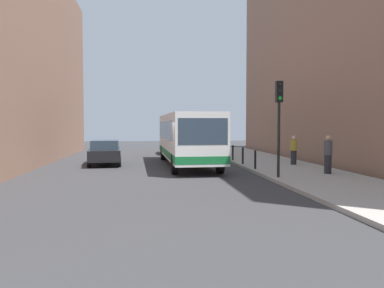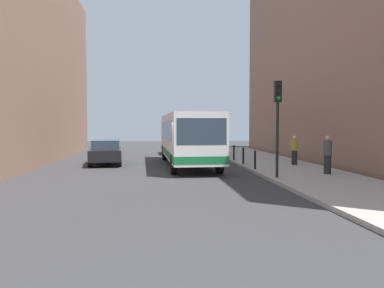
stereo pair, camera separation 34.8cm
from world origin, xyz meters
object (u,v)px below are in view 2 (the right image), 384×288
object	(u,v)px
car_behind_bus	(175,144)
car_beside_bus	(106,152)
bollard_near	(255,160)
traffic_light	(278,110)
bollard_mid	(243,156)
bus	(187,136)
pedestrian_mid_sidewalk	(294,150)
bollard_far	(234,153)
pedestrian_near_signal	(328,155)
bollard_farthest	(226,150)

from	to	relation	value
car_behind_bus	car_beside_bus	bearing A→B (deg)	63.13
car_beside_bus	bollard_near	distance (m)	9.25
traffic_light	bollard_mid	size ratio (longest dim) A/B	4.32
bollard_near	bus	bearing A→B (deg)	131.51
traffic_light	pedestrian_mid_sidewalk	world-z (taller)	traffic_light
bus	car_beside_bus	size ratio (longest dim) A/B	2.45
bollard_mid	bollard_far	world-z (taller)	same
bus	pedestrian_near_signal	distance (m)	8.32
traffic_light	pedestrian_mid_sidewalk	distance (m)	6.16
bollard_mid	pedestrian_near_signal	world-z (taller)	pedestrian_near_signal
pedestrian_mid_sidewalk	car_beside_bus	bearing A→B (deg)	-142.19
bus	bollard_mid	distance (m)	3.47
car_beside_bus	pedestrian_mid_sidewalk	distance (m)	11.12
bollard_mid	bollard_far	distance (m)	2.57
bus	car_behind_bus	bearing A→B (deg)	-90.46
bollard_farthest	pedestrian_mid_sidewalk	distance (m)	6.43
bus	pedestrian_mid_sidewalk	xyz separation A→B (m)	(5.93, -1.61, -0.76)
bollard_near	bollard_farthest	world-z (taller)	same
bus	pedestrian_near_signal	world-z (taller)	bus
bus	bollard_near	size ratio (longest dim) A/B	11.67
bollard_far	pedestrian_near_signal	size ratio (longest dim) A/B	0.54
bus	car_beside_bus	world-z (taller)	bus
traffic_light	bollard_farthest	xyz separation A→B (m)	(-0.10, 10.94, -2.38)
bollard_far	car_beside_bus	bearing A→B (deg)	-176.47
traffic_light	pedestrian_mid_sidewalk	size ratio (longest dim) A/B	2.51
car_beside_bus	bollard_far	world-z (taller)	car_beside_bus
bollard_near	pedestrian_mid_sidewalk	world-z (taller)	pedestrian_mid_sidewalk
car_beside_bus	bollard_mid	size ratio (longest dim) A/B	4.76
bollard_farthest	pedestrian_near_signal	bearing A→B (deg)	-74.36
bollard_near	traffic_light	bearing A→B (deg)	-88.22
car_behind_bus	bollard_farthest	world-z (taller)	car_behind_bus
traffic_light	car_behind_bus	bearing A→B (deg)	101.78
car_beside_bus	pedestrian_near_signal	size ratio (longest dim) A/B	2.57
car_behind_bus	bollard_mid	xyz separation A→B (m)	(3.32, -10.61, -0.16)
bollard_farthest	bus	bearing A→B (deg)	-126.98
car_beside_bus	pedestrian_near_signal	xyz separation A→B (m)	(10.78, -6.90, 0.25)
car_behind_bus	bollard_near	bearing A→B (deg)	105.95
car_behind_bus	bollard_farthest	size ratio (longest dim) A/B	4.69
car_behind_bus	bollard_near	xyz separation A→B (m)	(3.32, -13.19, -0.16)
pedestrian_mid_sidewalk	bus	bearing A→B (deg)	-143.25
bus	bollard_farthest	distance (m)	5.34
car_behind_bus	bollard_mid	bearing A→B (deg)	109.20
car_beside_bus	bollard_far	size ratio (longest dim) A/B	4.76
bollard_near	pedestrian_near_signal	bearing A→B (deg)	-38.85
car_behind_bus	pedestrian_mid_sidewalk	size ratio (longest dim) A/B	2.73
traffic_light	bollard_farthest	distance (m)	11.19
traffic_light	pedestrian_near_signal	world-z (taller)	traffic_light
car_behind_bus	pedestrian_mid_sidewalk	world-z (taller)	pedestrian_mid_sidewalk
bollard_far	pedestrian_mid_sidewalk	size ratio (longest dim) A/B	0.58
bollard_mid	bollard_far	xyz separation A→B (m)	(0.00, 2.57, 0.00)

